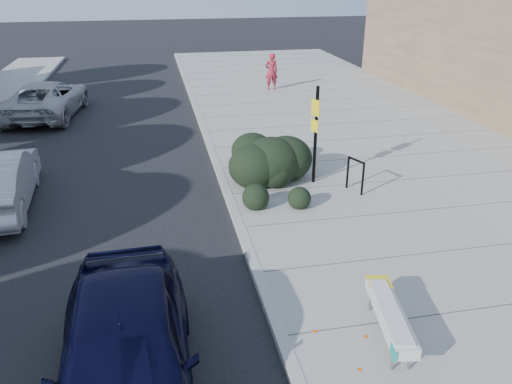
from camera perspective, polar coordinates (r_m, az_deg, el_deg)
ground at (r=10.51m, az=0.20°, el=-9.86°), size 120.00×120.00×0.00m
sidewalk_near at (r=16.47m, az=15.94°, el=2.53°), size 11.20×50.00×0.15m
curb_near at (r=14.83m, az=-3.74°, el=1.07°), size 0.22×50.00×0.17m
bench at (r=8.83m, az=15.06°, el=-13.36°), size 0.76×2.01×0.60m
bike_rack at (r=14.11m, az=11.29°, el=2.24°), size 0.28×0.62×0.96m
sign_post at (r=14.23m, az=6.80°, el=7.06°), size 0.17×0.31×2.83m
hedge at (r=14.58m, az=2.15°, el=4.22°), size 2.70×4.38×1.54m
sedan_navy at (r=7.71m, az=-14.70°, el=-17.54°), size 2.11×5.02×1.69m
suv_silver at (r=23.67m, az=-22.79°, el=9.80°), size 3.18×5.79×1.54m
pedestrian at (r=26.40m, az=1.77°, el=13.61°), size 0.68×0.45×1.84m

